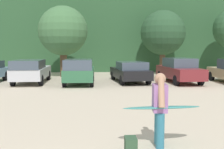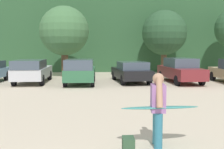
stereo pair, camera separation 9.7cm
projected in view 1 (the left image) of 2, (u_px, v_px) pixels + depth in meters
The scene contains 10 objects.
hillside_ridge at pixel (100, 30), 31.62m from camera, with size 108.00×12.00×8.67m, color #2D5633.
tree_far_right at pixel (63, 31), 21.63m from camera, with size 3.87×3.87×5.56m.
tree_center_left at pixel (163, 33), 23.75m from camera, with size 3.84×3.84×5.50m.
parked_car_silver at pixel (31, 71), 17.76m from camera, with size 2.00×4.74×1.53m.
parked_car_forest_green at pixel (79, 71), 17.17m from camera, with size 1.84×4.14×1.59m.
parked_car_black at pixel (130, 72), 18.27m from camera, with size 2.44×4.67×1.39m.
parked_car_maroon at pixel (179, 70), 18.23m from camera, with size 2.14×4.85×1.61m.
person_adult at pixel (160, 105), 6.31m from camera, with size 0.35×0.77×1.70m.
surfboard_teal at pixel (162, 108), 6.34m from camera, with size 1.85×0.64×0.15m.
backpack_dropped at pixel (131, 148), 5.64m from camera, with size 0.24×0.34×0.45m.
Camera 1 is at (-0.19, -2.98, 2.27)m, focal length 44.30 mm.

